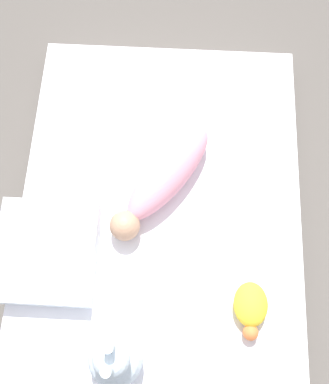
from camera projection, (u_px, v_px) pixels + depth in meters
name	position (u px, v px, depth m)	size (l,w,h in m)	color
ground_plane	(161.00, 224.00, 1.91)	(12.00, 12.00, 0.00)	#514C47
bed_mattress	(160.00, 219.00, 1.83)	(1.55, 1.10, 0.16)	white
swaddled_baby	(163.00, 179.00, 1.73)	(0.51, 0.41, 0.14)	pink
pillow	(47.00, 252.00, 1.66)	(0.39, 0.37, 0.08)	white
bunny_plush	(115.00, 359.00, 1.46)	(0.18, 0.18, 0.34)	silver
turtle_plush	(251.00, 307.00, 1.60)	(0.20, 0.12, 0.09)	yellow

